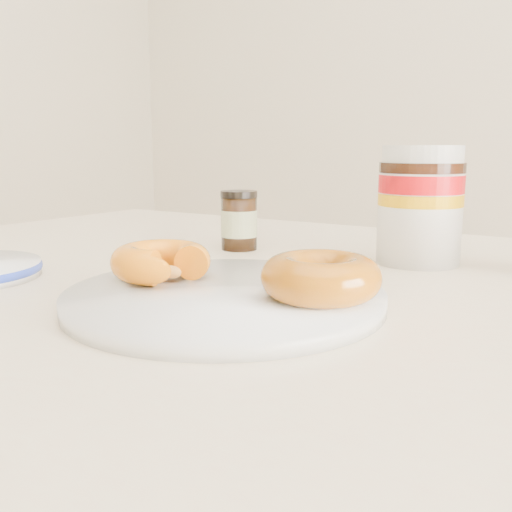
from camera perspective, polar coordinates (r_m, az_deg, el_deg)
The scene contains 6 objects.
dining_table at distance 0.56m, azimuth 8.00°, elevation -11.96°, with size 1.40×0.90×0.75m.
plate at distance 0.49m, azimuth -3.14°, elevation -4.08°, with size 0.27×0.27×0.01m.
donut_bitten at distance 0.54m, azimuth -9.49°, elevation -0.53°, with size 0.09×0.09×0.03m, color #D8650C.
donut_whole at distance 0.46m, azimuth 6.50°, elevation -2.10°, with size 0.10×0.10×0.03m, color #934409.
nutella_jar at distance 0.69m, azimuth 16.10°, elevation 5.35°, with size 0.10×0.10×0.14m.
dark_jar at distance 0.76m, azimuth -1.70°, elevation 3.53°, with size 0.05×0.05×0.08m.
Camera 1 is at (0.21, -0.37, 0.88)m, focal length 40.00 mm.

